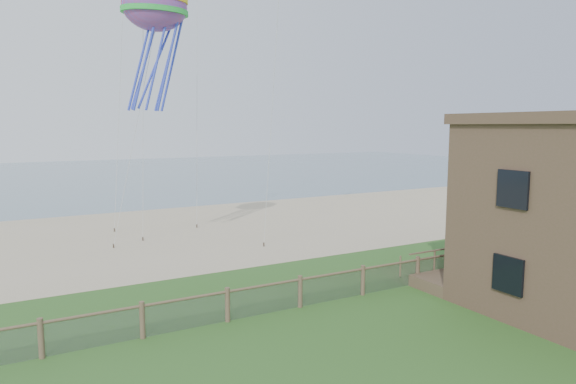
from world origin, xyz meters
name	(u,v)px	position (x,y,z in m)	size (l,w,h in m)	color
ground	(407,372)	(0.00, 0.00, 0.00)	(160.00, 160.00, 0.00)	#2E5A1E
sand_beach	(177,232)	(0.00, 22.00, 0.00)	(72.00, 20.00, 0.02)	tan
ocean	(83,176)	(0.00, 66.00, 0.00)	(160.00, 68.00, 0.02)	slate
chainlink_fence	(300,293)	(0.00, 6.00, 0.55)	(36.20, 0.20, 1.25)	brown
motel_deck	(539,263)	(13.00, 5.00, 0.25)	(15.00, 2.00, 0.50)	brown
picnic_table	(503,297)	(6.86, 2.23, 0.38)	(1.78, 1.35, 0.75)	brown
octopus_kite	(156,43)	(-2.43, 16.53, 11.19)	(3.45, 2.44, 7.11)	red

